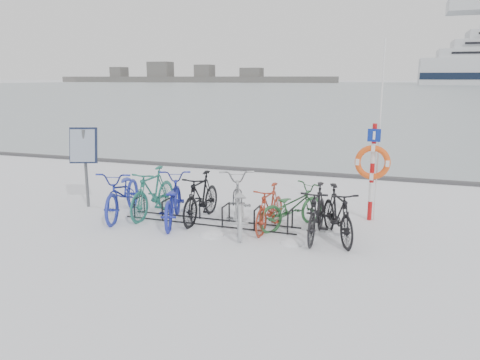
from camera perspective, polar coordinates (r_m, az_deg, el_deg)
name	(u,v)px	position (r m, az deg, el deg)	size (l,w,h in m)	color
ground	(211,223)	(10.48, -3.59, -5.23)	(900.00, 900.00, 0.00)	white
ice_sheet	(389,87)	(164.31, 17.68, 10.76)	(400.00, 298.00, 0.02)	#A8B6BE
quay_edge	(276,171)	(15.91, 4.46, 1.07)	(400.00, 0.25, 0.10)	#3F3F42
bike_rack	(211,215)	(10.43, -3.60, -4.28)	(4.00, 0.48, 0.46)	black
info_board	(84,150)	(12.05, -18.50, 3.46)	(0.71, 0.46, 1.98)	#595B5E
lifebuoy_station	(373,163)	(10.70, 15.88, 2.06)	(0.77, 0.22, 3.98)	#B30E10
shoreline	(187,78)	(297.19, -6.51, 12.29)	(180.00, 12.00, 9.50)	#494949
bike_0	(123,191)	(11.20, -14.08, -1.34)	(0.77, 2.22, 1.16)	#222F9E
bike_1	(153,191)	(11.07, -10.59, -1.35)	(0.54, 1.93, 1.16)	#216B5B
bike_2	(172,198)	(10.49, -8.28, -2.22)	(0.72, 2.08, 1.09)	#1F28A1
bike_3	(201,196)	(10.56, -4.78, -1.95)	(0.53, 1.87, 1.12)	black
bike_4	(238,202)	(9.94, -0.29, -2.64)	(0.78, 2.25, 1.18)	#A9ACB1
bike_5	(270,206)	(9.93, 3.63, -3.24)	(0.47, 1.65, 0.99)	#9C301D
bike_6	(292,205)	(10.14, 6.32, -3.06)	(0.64, 1.83, 0.96)	#2A6133
bike_7	(317,211)	(9.52, 9.34, -3.71)	(0.52, 1.85, 1.11)	black
bike_8	(338,212)	(9.50, 11.83, -3.87)	(0.52, 1.84, 1.11)	black
snow_drifts	(257,228)	(10.14, 2.09, -5.83)	(4.00, 2.09, 0.19)	white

